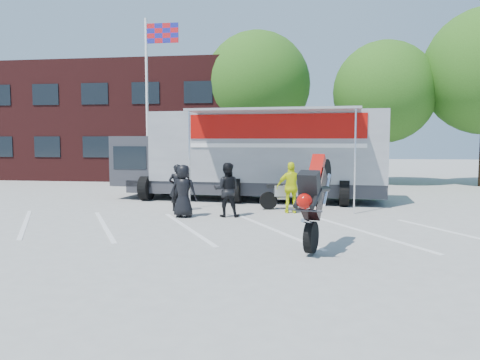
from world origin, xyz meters
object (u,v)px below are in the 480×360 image
(stunt_bike_rider, at_px, (320,248))
(spectator_hivis, at_px, (292,188))
(transporter_truck, at_px, (255,200))
(spectator_leather_c, at_px, (227,190))
(flagpole, at_px, (152,83))
(tree_mid, at_px, (384,92))
(tree_left, at_px, (257,85))
(spectator_leather_a, at_px, (183,191))
(parked_motorcycle, at_px, (289,209))
(spectator_leather_b, at_px, (177,188))

(stunt_bike_rider, bearing_deg, spectator_hivis, 115.07)
(transporter_truck, xyz_separation_m, spectator_hivis, (1.58, -3.15, 0.84))
(spectator_leather_c, bearing_deg, flagpole, -60.88)
(flagpole, distance_m, spectator_hivis, 9.93)
(flagpole, bearing_deg, stunt_bike_rider, -55.08)
(tree_mid, height_order, spectator_leather_c, tree_mid)
(tree_mid, bearing_deg, tree_left, 171.87)
(spectator_leather_a, bearing_deg, spectator_leather_c, -163.45)
(spectator_leather_a, bearing_deg, tree_mid, -118.59)
(stunt_bike_rider, relative_size, spectator_leather_c, 1.32)
(stunt_bike_rider, relative_size, spectator_hivis, 1.33)
(tree_left, relative_size, transporter_truck, 0.79)
(tree_mid, height_order, spectator_leather_a, tree_mid)
(parked_motorcycle, relative_size, stunt_bike_rider, 0.93)
(spectator_leather_a, bearing_deg, transporter_truck, -107.04)
(spectator_leather_a, bearing_deg, spectator_leather_b, -62.04)
(transporter_truck, bearing_deg, parked_motorcycle, -54.03)
(stunt_bike_rider, xyz_separation_m, spectator_hivis, (-0.83, 4.90, 0.84))
(tree_left, height_order, parked_motorcycle, tree_left)
(tree_mid, height_order, spectator_hivis, tree_mid)
(tree_mid, relative_size, spectator_hivis, 4.58)
(spectator_leather_c, xyz_separation_m, spectator_hivis, (1.97, 1.03, -0.01))
(stunt_bike_rider, height_order, spectator_hivis, spectator_hivis)
(spectator_leather_a, xyz_separation_m, spectator_leather_b, (-0.54, 1.20, -0.02))
(parked_motorcycle, relative_size, spectator_hivis, 1.24)
(tree_left, distance_m, parked_motorcycle, 12.68)
(spectator_leather_b, distance_m, spectator_hivis, 3.82)
(transporter_truck, relative_size, spectator_hivis, 6.54)
(tree_mid, xyz_separation_m, spectator_leather_c, (-6.47, -11.98, -4.10))
(flagpole, xyz_separation_m, tree_left, (4.24, 6.00, 0.51))
(flagpole, height_order, parked_motorcycle, flagpole)
(flagpole, xyz_separation_m, spectator_leather_c, (4.78, -6.98, -4.21))
(tree_left, height_order, spectator_hivis, tree_left)
(transporter_truck, bearing_deg, flagpole, 155.72)
(parked_motorcycle, bearing_deg, tree_left, -0.17)
(transporter_truck, xyz_separation_m, spectator_leather_b, (-2.24, -3.28, 0.79))
(transporter_truck, relative_size, parked_motorcycle, 5.29)
(tree_left, bearing_deg, spectator_leather_a, -93.34)
(transporter_truck, height_order, parked_motorcycle, transporter_truck)
(tree_left, relative_size, spectator_hivis, 5.15)
(spectator_leather_a, distance_m, spectator_leather_c, 1.34)
(transporter_truck, distance_m, stunt_bike_rider, 8.40)
(flagpole, height_order, tree_mid, flagpole)
(tree_left, distance_m, stunt_bike_rider, 18.05)
(flagpole, height_order, spectator_leather_b, flagpole)
(tree_left, relative_size, spectator_leather_b, 5.44)
(flagpole, distance_m, stunt_bike_rider, 14.16)
(spectator_leather_c, bearing_deg, spectator_hivis, -157.56)
(transporter_truck, distance_m, parked_motorcycle, 2.76)
(spectator_leather_b, bearing_deg, stunt_bike_rider, 124.47)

